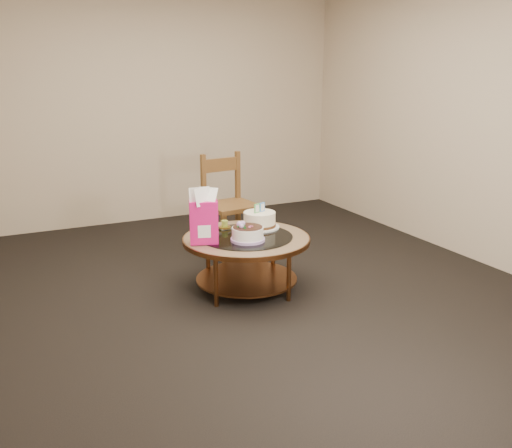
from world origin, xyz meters
name	(u,v)px	position (x,y,z in m)	size (l,w,h in m)	color
ground	(247,290)	(0.00, 0.00, 0.00)	(5.00, 5.00, 0.00)	black
room_walls	(246,97)	(0.00, 0.00, 1.54)	(4.52, 5.02, 2.61)	#BEAA90
coffee_table	(246,246)	(0.00, 0.00, 0.38)	(1.02, 1.02, 0.46)	brown
decorated_cake	(247,234)	(-0.04, -0.11, 0.51)	(0.27, 0.27, 0.16)	#B491CD
cream_cake	(260,220)	(0.20, 0.17, 0.52)	(0.33, 0.33, 0.21)	white
gift_bag	(204,216)	(-0.37, -0.02, 0.67)	(0.24, 0.20, 0.43)	#E61569
pillar_candle	(225,226)	(-0.07, 0.27, 0.48)	(0.11, 0.11, 0.08)	tan
dining_chair	(229,204)	(0.25, 0.95, 0.49)	(0.49, 0.49, 0.96)	brown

